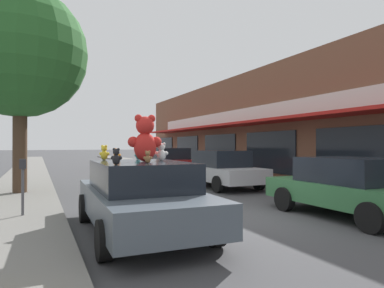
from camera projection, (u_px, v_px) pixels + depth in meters
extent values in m
plane|color=#424244|center=(235.00, 217.00, 8.21)|extent=(260.00, 260.00, 0.00)
cube|color=slate|center=(5.00, 236.00, 6.21)|extent=(2.22, 90.00, 0.15)
cube|color=slate|center=(375.00, 201.00, 10.22)|extent=(2.22, 90.00, 0.15)
cube|color=brown|center=(376.00, 126.00, 19.75)|extent=(15.05, 35.10, 5.71)
cube|color=red|center=(258.00, 122.00, 16.36)|extent=(1.41, 29.49, 0.12)
cube|color=silver|center=(269.00, 111.00, 16.63)|extent=(0.08, 28.08, 0.70)
cube|color=black|center=(357.00, 155.00, 12.06)|extent=(0.06, 3.81, 2.00)
cube|color=black|center=(269.00, 152.00, 16.63)|extent=(0.06, 3.81, 2.00)
cube|color=black|center=(219.00, 151.00, 21.20)|extent=(0.06, 3.81, 2.00)
cube|color=black|center=(187.00, 150.00, 25.77)|extent=(0.06, 3.81, 2.00)
cube|color=black|center=(164.00, 149.00, 30.33)|extent=(0.06, 3.81, 2.00)
cube|color=#4C5660|center=(141.00, 203.00, 6.75)|extent=(2.00, 4.61, 0.56)
cube|color=black|center=(141.00, 175.00, 6.75)|extent=(1.72, 2.55, 0.53)
cylinder|color=black|center=(84.00, 208.00, 7.69)|extent=(0.21, 0.63, 0.62)
cylinder|color=black|center=(163.00, 203.00, 8.41)|extent=(0.21, 0.63, 0.62)
cylinder|color=black|center=(104.00, 240.00, 5.08)|extent=(0.21, 0.63, 0.62)
cylinder|color=black|center=(215.00, 228.00, 5.81)|extent=(0.21, 0.63, 0.62)
ellipsoid|color=red|center=(145.00, 147.00, 6.85)|extent=(0.49, 0.44, 0.58)
sphere|color=red|center=(145.00, 126.00, 6.85)|extent=(0.41, 0.41, 0.37)
sphere|color=red|center=(152.00, 119.00, 6.89)|extent=(0.17, 0.17, 0.15)
sphere|color=red|center=(138.00, 118.00, 6.81)|extent=(0.17, 0.17, 0.15)
sphere|color=#FF4741|center=(144.00, 127.00, 7.00)|extent=(0.16, 0.16, 0.14)
sphere|color=red|center=(156.00, 142.00, 6.95)|extent=(0.24, 0.24, 0.21)
sphere|color=red|center=(133.00, 142.00, 6.81)|extent=(0.24, 0.24, 0.21)
ellipsoid|color=white|center=(161.00, 155.00, 7.04)|extent=(0.23, 0.23, 0.24)
sphere|color=white|center=(161.00, 147.00, 7.04)|extent=(0.21, 0.21, 0.15)
sphere|color=white|center=(164.00, 144.00, 7.04)|extent=(0.09, 0.09, 0.06)
sphere|color=white|center=(159.00, 144.00, 7.05)|extent=(0.09, 0.09, 0.06)
sphere|color=white|center=(162.00, 147.00, 7.10)|extent=(0.08, 0.08, 0.06)
sphere|color=white|center=(166.00, 153.00, 7.04)|extent=(0.12, 0.12, 0.09)
sphere|color=white|center=(157.00, 153.00, 7.06)|extent=(0.12, 0.12, 0.09)
ellipsoid|color=orange|center=(117.00, 156.00, 7.49)|extent=(0.16, 0.16, 0.16)
sphere|color=orange|center=(117.00, 151.00, 7.49)|extent=(0.14, 0.14, 0.10)
sphere|color=orange|center=(118.00, 149.00, 7.47)|extent=(0.06, 0.06, 0.04)
sphere|color=orange|center=(116.00, 149.00, 7.51)|extent=(0.06, 0.06, 0.04)
sphere|color=#FFBA41|center=(118.00, 151.00, 7.53)|extent=(0.05, 0.05, 0.04)
sphere|color=orange|center=(120.00, 155.00, 7.47)|extent=(0.08, 0.08, 0.06)
sphere|color=orange|center=(115.00, 155.00, 7.53)|extent=(0.08, 0.08, 0.06)
ellipsoid|color=yellow|center=(104.00, 155.00, 7.49)|extent=(0.21, 0.20, 0.21)
sphere|color=yellow|center=(104.00, 149.00, 7.49)|extent=(0.18, 0.18, 0.13)
sphere|color=yellow|center=(106.00, 146.00, 7.48)|extent=(0.08, 0.08, 0.05)
sphere|color=yellow|center=(102.00, 146.00, 7.50)|extent=(0.08, 0.08, 0.05)
sphere|color=#FFFF4D|center=(105.00, 149.00, 7.54)|extent=(0.07, 0.07, 0.05)
sphere|color=yellow|center=(108.00, 154.00, 7.48)|extent=(0.11, 0.11, 0.08)
sphere|color=yellow|center=(101.00, 154.00, 7.52)|extent=(0.11, 0.11, 0.08)
ellipsoid|color=teal|center=(138.00, 156.00, 7.89)|extent=(0.11, 0.10, 0.14)
sphere|color=teal|center=(138.00, 152.00, 7.89)|extent=(0.09, 0.09, 0.09)
sphere|color=teal|center=(139.00, 150.00, 7.91)|extent=(0.04, 0.04, 0.04)
sphere|color=teal|center=(137.00, 150.00, 7.88)|extent=(0.04, 0.04, 0.04)
sphere|color=#47CDC6|center=(137.00, 152.00, 7.93)|extent=(0.04, 0.04, 0.03)
sphere|color=teal|center=(140.00, 155.00, 7.93)|extent=(0.05, 0.05, 0.05)
sphere|color=teal|center=(136.00, 155.00, 7.87)|extent=(0.05, 0.05, 0.05)
ellipsoid|color=olive|center=(148.00, 159.00, 6.22)|extent=(0.13, 0.12, 0.14)
sphere|color=olive|center=(148.00, 153.00, 6.22)|extent=(0.12, 0.12, 0.09)
sphere|color=olive|center=(150.00, 152.00, 6.23)|extent=(0.05, 0.05, 0.04)
sphere|color=olive|center=(146.00, 152.00, 6.22)|extent=(0.05, 0.05, 0.04)
sphere|color=tan|center=(148.00, 154.00, 6.26)|extent=(0.04, 0.04, 0.03)
sphere|color=olive|center=(151.00, 158.00, 6.23)|extent=(0.07, 0.07, 0.05)
sphere|color=olive|center=(145.00, 158.00, 6.23)|extent=(0.07, 0.07, 0.05)
ellipsoid|color=black|center=(116.00, 160.00, 5.65)|extent=(0.17, 0.17, 0.17)
sphere|color=black|center=(116.00, 152.00, 5.65)|extent=(0.15, 0.15, 0.11)
sphere|color=black|center=(118.00, 149.00, 5.64)|extent=(0.06, 0.06, 0.05)
sphere|color=black|center=(114.00, 149.00, 5.66)|extent=(0.06, 0.06, 0.05)
sphere|color=#3A3A3D|center=(117.00, 152.00, 5.69)|extent=(0.06, 0.06, 0.04)
sphere|color=black|center=(120.00, 158.00, 5.64)|extent=(0.09, 0.09, 0.06)
sphere|color=black|center=(113.00, 158.00, 5.67)|extent=(0.09, 0.09, 0.06)
cube|color=#336B3D|center=(350.00, 193.00, 8.22)|extent=(1.91, 4.12, 0.52)
cube|color=black|center=(350.00, 170.00, 8.22)|extent=(1.68, 2.13, 0.60)
cylinder|color=black|center=(284.00, 199.00, 8.99)|extent=(0.20, 0.62, 0.62)
cylinder|color=black|center=(337.00, 195.00, 9.77)|extent=(0.20, 0.62, 0.62)
cylinder|color=black|center=(371.00, 218.00, 6.66)|extent=(0.20, 0.62, 0.62)
cube|color=#B7B7BC|center=(221.00, 173.00, 14.04)|extent=(1.83, 4.48, 0.55)
cube|color=black|center=(221.00, 158.00, 14.04)|extent=(1.61, 2.27, 0.65)
cylinder|color=black|center=(187.00, 178.00, 14.93)|extent=(0.20, 0.62, 0.62)
cylinder|color=black|center=(223.00, 176.00, 15.67)|extent=(0.20, 0.62, 0.62)
cylinder|color=black|center=(218.00, 184.00, 12.40)|extent=(0.20, 0.62, 0.62)
cylinder|color=black|center=(259.00, 182.00, 13.14)|extent=(0.20, 0.62, 0.62)
cube|color=maroon|center=(167.00, 164.00, 19.80)|extent=(1.80, 4.56, 0.64)
cube|color=black|center=(167.00, 153.00, 19.81)|extent=(1.58, 3.14, 0.62)
cylinder|color=black|center=(146.00, 169.00, 20.73)|extent=(0.20, 0.62, 0.62)
cylinder|color=black|center=(173.00, 168.00, 21.45)|extent=(0.20, 0.62, 0.62)
cylinder|color=black|center=(161.00, 172.00, 18.15)|extent=(0.20, 0.62, 0.62)
cylinder|color=black|center=(191.00, 171.00, 18.88)|extent=(0.20, 0.62, 0.62)
cylinder|color=#473323|center=(20.00, 150.00, 11.49)|extent=(0.45, 0.45, 2.86)
sphere|color=#286028|center=(20.00, 52.00, 11.50)|extent=(4.40, 4.40, 4.40)
cylinder|color=#4C4C51|center=(23.00, 192.00, 7.71)|extent=(0.06, 0.06, 1.05)
cube|color=#2D2D33|center=(23.00, 164.00, 7.72)|extent=(0.14, 0.10, 0.22)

